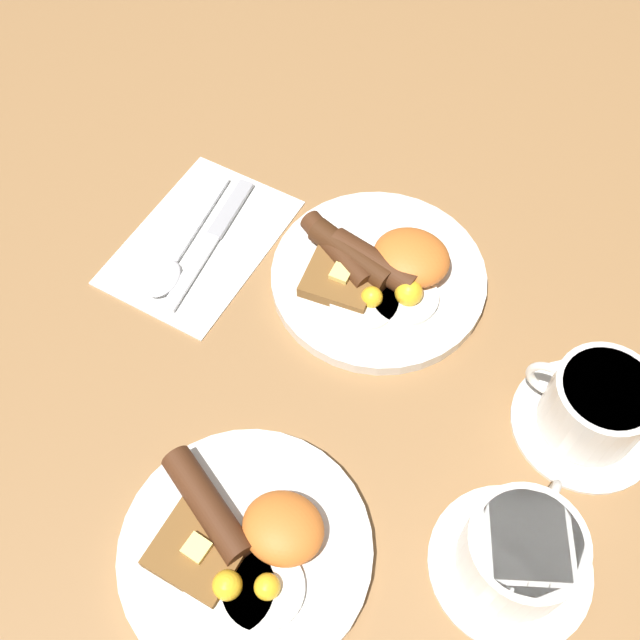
{
  "coord_description": "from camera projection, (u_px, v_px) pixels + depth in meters",
  "views": [
    {
      "loc": [
        -0.14,
        0.45,
        0.67
      ],
      "look_at": [
        0.03,
        0.09,
        0.03
      ],
      "focal_mm": 42.0,
      "sensor_mm": 36.0,
      "label": 1
    }
  ],
  "objects": [
    {
      "name": "knife",
      "position": [
        214.0,
        235.0,
        0.84
      ],
      "size": [
        0.02,
        0.19,
        0.01
      ],
      "rotation": [
        0.0,
        0.0,
        1.62
      ],
      "color": "silver",
      "rests_on": "napkin"
    },
    {
      "name": "ground_plane",
      "position": [
        378.0,
        281.0,
        0.81
      ],
      "size": [
        3.0,
        3.0,
        0.0
      ],
      "primitive_type": "plane",
      "color": "olive"
    },
    {
      "name": "teacup_near",
      "position": [
        594.0,
        408.0,
        0.69
      ],
      "size": [
        0.14,
        0.14,
        0.08
      ],
      "color": "silver",
      "rests_on": "ground_plane"
    },
    {
      "name": "teacup_far",
      "position": [
        519.0,
        554.0,
        0.62
      ],
      "size": [
        0.14,
        0.14,
        0.08
      ],
      "color": "silver",
      "rests_on": "ground_plane"
    },
    {
      "name": "napkin",
      "position": [
        201.0,
        241.0,
        0.84
      ],
      "size": [
        0.16,
        0.22,
        0.01
      ],
      "primitive_type": "cube",
      "rotation": [
        0.0,
        0.0,
        -0.07
      ],
      "color": "white",
      "rests_on": "ground_plane"
    },
    {
      "name": "breakfast_plate_far",
      "position": [
        245.0,
        547.0,
        0.65
      ],
      "size": [
        0.22,
        0.22,
        0.05
      ],
      "color": "silver",
      "rests_on": "ground_plane"
    },
    {
      "name": "spoon",
      "position": [
        170.0,
        266.0,
        0.81
      ],
      "size": [
        0.04,
        0.18,
        0.01
      ],
      "rotation": [
        0.0,
        0.0,
        1.62
      ],
      "color": "silver",
      "rests_on": "napkin"
    },
    {
      "name": "breakfast_plate_near",
      "position": [
        379.0,
        272.0,
        0.8
      ],
      "size": [
        0.23,
        0.23,
        0.05
      ],
      "color": "silver",
      "rests_on": "ground_plane"
    }
  ]
}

